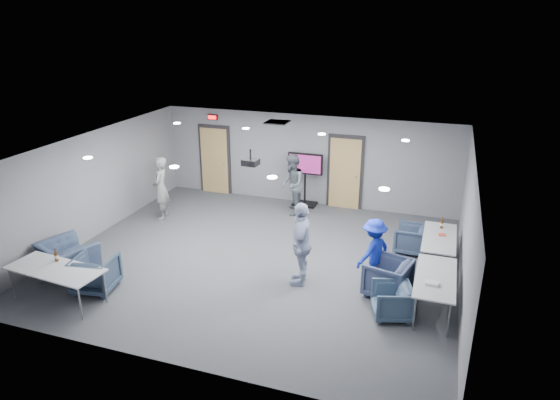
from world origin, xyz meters
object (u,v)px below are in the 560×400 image
(person_c, at_px, (301,244))
(projector, at_px, (251,162))
(chair_right_a, at_px, (411,239))
(table_right_a, at_px, (439,239))
(tv_stand, at_px, (305,176))
(chair_front_a, at_px, (95,273))
(bottle_front, at_px, (56,256))
(person_d, at_px, (374,251))
(bottle_right, at_px, (442,224))
(chair_front_b, at_px, (68,258))
(table_right_b, at_px, (435,279))
(person_b, at_px, (292,185))
(person_a, at_px, (161,188))
(table_front_left, at_px, (55,270))
(chair_right_c, at_px, (392,301))

(person_c, height_order, projector, projector)
(chair_right_a, relative_size, table_right_a, 0.43)
(person_c, xyz_separation_m, tv_stand, (-1.21, 4.47, -0.00))
(chair_front_a, bearing_deg, bottle_front, 19.58)
(person_d, bearing_deg, chair_right_a, -170.14)
(person_d, relative_size, table_right_a, 0.83)
(chair_front_a, bearing_deg, table_right_a, -162.77)
(chair_front_a, relative_size, bottle_right, 2.98)
(person_c, height_order, bottle_right, person_c)
(person_c, bearing_deg, person_d, 101.42)
(chair_front_a, bearing_deg, person_c, -166.64)
(person_d, distance_m, chair_front_b, 6.70)
(person_d, distance_m, table_right_b, 1.49)
(person_d, distance_m, chair_right_a, 1.88)
(person_b, distance_m, table_right_b, 5.69)
(person_b, relative_size, projector, 4.90)
(table_right_b, xyz_separation_m, bottle_right, (0.02, 2.43, 0.15))
(person_a, relative_size, table_front_left, 0.87)
(chair_front_a, bearing_deg, table_front_left, 44.84)
(chair_right_a, height_order, projector, projector)
(table_right_b, xyz_separation_m, table_front_left, (-7.14, -2.08, 0.00))
(person_c, height_order, tv_stand, person_c)
(table_right_b, height_order, table_front_left, same)
(person_b, distance_m, bottle_right, 4.40)
(person_b, bearing_deg, person_c, 2.78)
(table_front_left, relative_size, tv_stand, 1.27)
(person_d, distance_m, table_front_left, 6.49)
(person_d, height_order, chair_right_c, person_d)
(chair_front_b, height_order, bottle_front, bottle_front)
(bottle_right, distance_m, projector, 4.70)
(chair_right_c, xyz_separation_m, chair_front_b, (-7.00, -0.60, 0.04))
(chair_right_c, relative_size, bottle_right, 2.57)
(person_a, relative_size, projector, 4.97)
(chair_front_a, bearing_deg, chair_right_a, -156.46)
(bottle_right, bearing_deg, bottle_front, -149.91)
(table_front_left, bearing_deg, person_b, 68.48)
(chair_right_c, height_order, table_right_b, table_right_b)
(chair_front_a, relative_size, table_front_left, 0.41)
(person_b, bearing_deg, chair_front_b, -53.40)
(chair_right_c, relative_size, chair_front_a, 0.86)
(person_b, relative_size, chair_front_b, 1.53)
(bottle_front, distance_m, tv_stand, 7.31)
(person_a, distance_m, chair_right_a, 6.84)
(person_a, bearing_deg, projector, 49.58)
(projector, bearing_deg, person_d, 3.00)
(table_right_a, height_order, bottle_front, bottle_front)
(person_c, distance_m, chair_right_a, 3.14)
(chair_front_b, distance_m, table_right_a, 8.30)
(person_d, bearing_deg, table_right_a, 162.33)
(bottle_right, bearing_deg, person_c, -140.97)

